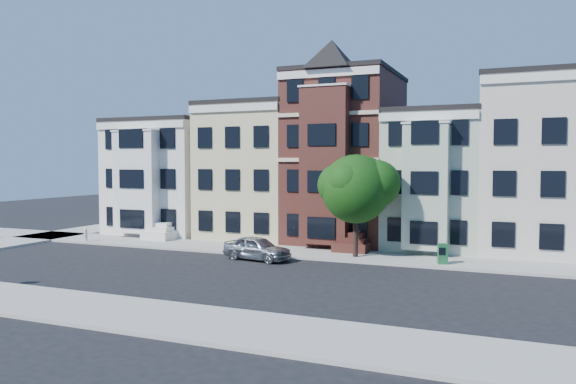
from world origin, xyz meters
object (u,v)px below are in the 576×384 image
at_px(parked_car, 257,248).
at_px(street_tree, 356,194).
at_px(newspaper_box, 443,254).
at_px(fire_hydrant, 86,236).

bearing_deg(parked_car, street_tree, -53.97).
xyz_separation_m(street_tree, newspaper_box, (5.17, -0.46, -3.23)).
bearing_deg(fire_hydrant, newspaper_box, 1.56).
bearing_deg(street_tree, parked_car, -154.00).
distance_m(newspaper_box, fire_hydrant, 24.90).
relative_size(street_tree, parked_car, 1.80).
height_order(street_tree, fire_hydrant, street_tree).
xyz_separation_m(street_tree, parked_car, (-5.32, -2.59, -3.23)).
bearing_deg(fire_hydrant, parked_car, -5.76).
relative_size(street_tree, newspaper_box, 6.64).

